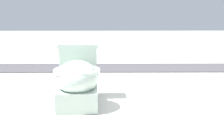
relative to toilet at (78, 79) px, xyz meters
The scene contains 3 objects.
ground_plane 0.34m from the toilet, 133.70° to the right, with size 14.00×14.00×0.00m, color beige.
gravel_strip 1.54m from the toilet, 168.30° to the left, with size 0.56×8.00×0.01m, color #423F44.
toilet is the anchor object (origin of this frame).
Camera 1 is at (2.82, 0.47, 0.87)m, focal length 50.00 mm.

